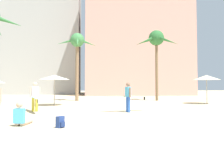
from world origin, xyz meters
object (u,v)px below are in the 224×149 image
object	(u,v)px
palm_tree_left	(156,41)
beach_towel	(86,127)
person_near_right	(35,96)
person_mid_right	(128,96)
cafe_umbrella_2	(207,78)
backpack	(60,122)
cafe_umbrella_1	(55,77)
palm_tree_center	(77,45)
person_mid_left	(21,117)

from	to	relation	value
palm_tree_left	beach_towel	world-z (taller)	palm_tree_left
beach_towel	person_near_right	distance (m)	6.28
palm_tree_left	person_mid_right	bearing A→B (deg)	-114.90
palm_tree_left	cafe_umbrella_2	xyz separation A→B (m)	(2.99, -4.54, -3.85)
cafe_umbrella_2	person_mid_right	xyz separation A→B (m)	(-7.54, -5.26, -1.28)
beach_towel	backpack	world-z (taller)	backpack
cafe_umbrella_1	person_mid_right	xyz separation A→B (m)	(4.96, -4.82, -1.25)
palm_tree_center	person_mid_left	size ratio (longest dim) A/B	6.68
beach_towel	person_near_right	size ratio (longest dim) A/B	0.55
palm_tree_left	person_mid_right	distance (m)	11.96
cafe_umbrella_1	person_mid_right	world-z (taller)	cafe_umbrella_1
palm_tree_center	person_mid_right	distance (m)	11.79
cafe_umbrella_1	backpack	size ratio (longest dim) A/B	5.62
beach_towel	person_near_right	xyz separation A→B (m)	(-3.16, 5.35, 0.93)
palm_tree_center	beach_towel	distance (m)	16.02
palm_tree_left	person_mid_right	world-z (taller)	palm_tree_left
palm_tree_center	cafe_umbrella_2	distance (m)	12.60
backpack	person_near_right	world-z (taller)	person_near_right
backpack	person_mid_right	world-z (taller)	person_mid_right
palm_tree_left	person_near_right	world-z (taller)	palm_tree_left
cafe_umbrella_1	person_near_right	distance (m)	4.42
backpack	person_mid_left	size ratio (longest dim) A/B	0.41
palm_tree_center	person_mid_left	xyz separation A→B (m)	(-1.35, -14.46, -5.27)
palm_tree_left	person_mid_right	xyz separation A→B (m)	(-4.55, -9.80, -5.13)
backpack	person_mid_left	distance (m)	1.70
backpack	beach_towel	bearing A→B (deg)	40.75
backpack	person_mid_left	xyz separation A→B (m)	(-1.58, 0.61, 0.12)
palm_tree_center	cafe_umbrella_2	world-z (taller)	palm_tree_center
cafe_umbrella_1	cafe_umbrella_2	xyz separation A→B (m)	(12.49, 0.44, 0.04)
cafe_umbrella_1	person_near_right	world-z (taller)	cafe_umbrella_1
person_near_right	palm_tree_center	bearing A→B (deg)	-30.47
palm_tree_center	backpack	distance (m)	16.01
person_mid_left	palm_tree_left	bearing A→B (deg)	-24.33
person_near_right	person_mid_left	bearing A→B (deg)	168.34
palm_tree_center	cafe_umbrella_1	xyz separation A→B (m)	(-1.43, -5.41, -3.42)
backpack	cafe_umbrella_1	bearing A→B (deg)	134.09
cafe_umbrella_2	person_mid_left	xyz separation A→B (m)	(-12.41, -9.49, -1.89)
cafe_umbrella_1	person_near_right	xyz separation A→B (m)	(-0.54, -4.21, -1.24)
palm_tree_left	backpack	distance (m)	17.62
palm_tree_left	person_near_right	xyz separation A→B (m)	(-10.04, -9.19, -5.12)
cafe_umbrella_1	palm_tree_left	bearing A→B (deg)	27.64
palm_tree_left	person_mid_left	size ratio (longest dim) A/B	7.03
person_near_right	beach_towel	bearing A→B (deg)	-168.38
palm_tree_center	person_mid_right	bearing A→B (deg)	-70.97
palm_tree_center	cafe_umbrella_1	world-z (taller)	palm_tree_center
beach_towel	person_mid_right	bearing A→B (deg)	63.74
person_mid_right	cafe_umbrella_1	bearing A→B (deg)	-61.65
palm_tree_center	person_mid_right	world-z (taller)	palm_tree_center
cafe_umbrella_2	backpack	distance (m)	14.95
cafe_umbrella_2	person_near_right	xyz separation A→B (m)	(-13.03, -4.65, -1.27)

